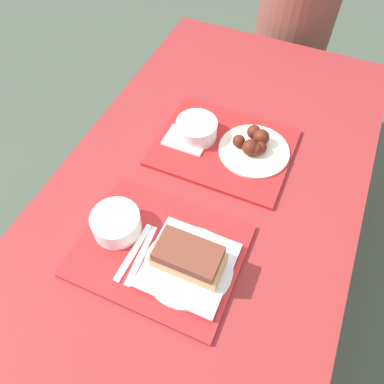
% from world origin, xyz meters
% --- Properties ---
extents(ground_plane, '(12.00, 12.00, 0.00)m').
position_xyz_m(ground_plane, '(0.00, 0.00, 0.00)').
color(ground_plane, '#424C3D').
extents(picnic_table, '(0.86, 1.68, 0.75)m').
position_xyz_m(picnic_table, '(0.00, 0.00, 0.66)').
color(picnic_table, maroon).
rests_on(picnic_table, ground_plane).
extents(picnic_bench_far, '(0.82, 0.28, 0.45)m').
position_xyz_m(picnic_bench_far, '(0.00, 1.06, 0.38)').
color(picnic_bench_far, maroon).
rests_on(picnic_bench_far, ground_plane).
extents(tray_near, '(0.41, 0.32, 0.01)m').
position_xyz_m(tray_near, '(-0.03, -0.19, 0.76)').
color(tray_near, red).
rests_on(tray_near, picnic_table).
extents(tray_far, '(0.41, 0.32, 0.01)m').
position_xyz_m(tray_far, '(-0.01, 0.20, 0.76)').
color(tray_far, red).
rests_on(tray_far, picnic_table).
extents(bowl_coleslaw_near, '(0.13, 0.13, 0.06)m').
position_xyz_m(bowl_coleslaw_near, '(-0.16, -0.18, 0.80)').
color(bowl_coleslaw_near, white).
rests_on(bowl_coleslaw_near, tray_near).
extents(brisket_sandwich_plate, '(0.22, 0.22, 0.09)m').
position_xyz_m(brisket_sandwich_plate, '(0.06, -0.21, 0.80)').
color(brisket_sandwich_plate, beige).
rests_on(brisket_sandwich_plate, tray_near).
extents(plastic_fork_near, '(0.02, 0.17, 0.00)m').
position_xyz_m(plastic_fork_near, '(-0.09, -0.23, 0.77)').
color(plastic_fork_near, white).
rests_on(plastic_fork_near, tray_near).
extents(plastic_knife_near, '(0.03, 0.17, 0.00)m').
position_xyz_m(plastic_knife_near, '(-0.06, -0.23, 0.77)').
color(plastic_knife_near, white).
rests_on(plastic_knife_near, tray_near).
extents(condiment_packet, '(0.04, 0.03, 0.01)m').
position_xyz_m(condiment_packet, '(-0.01, -0.12, 0.77)').
color(condiment_packet, teal).
rests_on(condiment_packet, tray_near).
extents(bowl_coleslaw_far, '(0.13, 0.13, 0.06)m').
position_xyz_m(bowl_coleslaw_far, '(-0.10, 0.21, 0.80)').
color(bowl_coleslaw_far, white).
rests_on(bowl_coleslaw_far, tray_far).
extents(wings_plate_far, '(0.21, 0.21, 0.06)m').
position_xyz_m(wings_plate_far, '(0.08, 0.22, 0.78)').
color(wings_plate_far, beige).
rests_on(wings_plate_far, tray_far).
extents(napkin_far, '(0.13, 0.09, 0.01)m').
position_xyz_m(napkin_far, '(-0.12, 0.17, 0.77)').
color(napkin_far, white).
rests_on(napkin_far, tray_far).
extents(person_seated_across, '(0.33, 0.33, 0.70)m').
position_xyz_m(person_seated_across, '(0.01, 1.06, 0.74)').
color(person_seated_across, brown).
rests_on(person_seated_across, picnic_bench_far).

